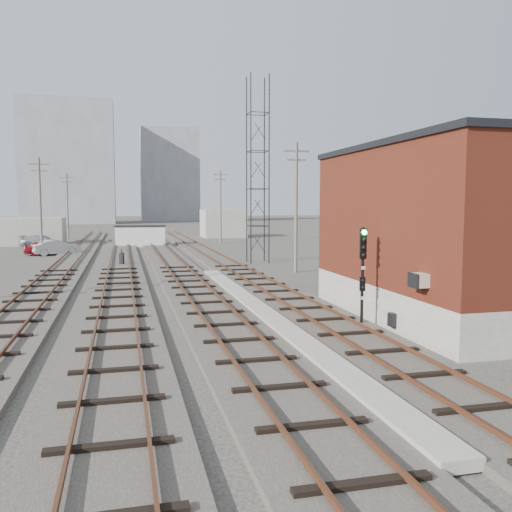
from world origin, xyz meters
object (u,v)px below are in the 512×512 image
object	(u,v)px
car_red	(46,248)
car_grey	(42,242)
car_silver	(57,247)
switch_stand	(122,259)
signal_mast	(363,270)
site_trailer	(141,236)

from	to	relation	value
car_red	car_grey	xyz separation A→B (m)	(-1.57, 8.86, 0.02)
car_silver	car_grey	size ratio (longest dim) A/B	0.91
switch_stand	car_silver	xyz separation A→B (m)	(-5.96, 11.31, 0.11)
car_silver	signal_mast	bearing A→B (deg)	-177.79
site_trailer	car_grey	bearing A→B (deg)	-177.81
car_red	car_silver	xyz separation A→B (m)	(0.96, -0.36, 0.04)
switch_stand	car_red	distance (m)	13.56
car_red	site_trailer	bearing A→B (deg)	-54.43
site_trailer	car_red	xyz separation A→B (m)	(-8.97, -8.63, -0.52)
site_trailer	car_grey	world-z (taller)	site_trailer
signal_mast	car_red	distance (m)	38.61
site_trailer	car_red	size ratio (longest dim) A/B	1.46
car_red	signal_mast	bearing A→B (deg)	-163.88
signal_mast	site_trailer	size ratio (longest dim) A/B	0.67
site_trailer	switch_stand	bearing A→B (deg)	-92.39
signal_mast	car_silver	size ratio (longest dim) A/B	0.89
site_trailer	car_silver	xyz separation A→B (m)	(-8.02, -8.99, -0.49)
signal_mast	switch_stand	world-z (taller)	signal_mast
car_red	car_grey	world-z (taller)	car_grey
car_red	switch_stand	bearing A→B (deg)	-157.66
signal_mast	switch_stand	bearing A→B (deg)	111.09
signal_mast	car_grey	bearing A→B (deg)	111.73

